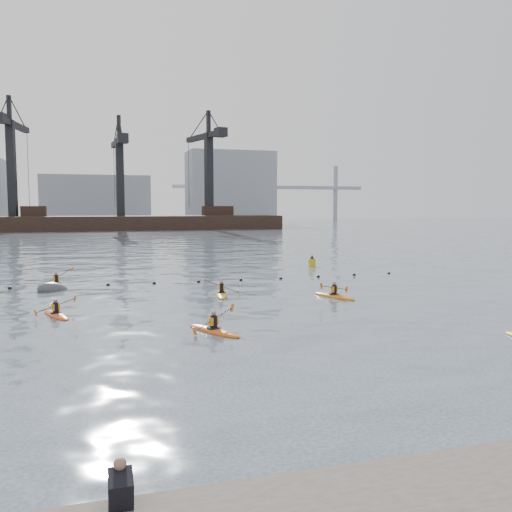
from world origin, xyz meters
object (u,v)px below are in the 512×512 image
object	(u,v)px
kayaker_5	(56,284)
mooring_buoy	(53,290)
kayaker_4	(334,295)
kayaker_0	(214,330)
nav_buoy	(312,262)
kayaker_3	(222,294)
kayaker_2	(56,314)

from	to	relation	value
kayaker_5	mooring_buoy	world-z (taller)	kayaker_5
kayaker_5	kayaker_4	bearing A→B (deg)	-45.51
kayaker_4	mooring_buoy	bearing A→B (deg)	-45.06
kayaker_0	kayaker_5	xyz separation A→B (m)	(-7.13, 15.83, 0.00)
kayaker_0	mooring_buoy	bearing A→B (deg)	90.24
mooring_buoy	nav_buoy	distance (m)	22.11
kayaker_3	mooring_buoy	bearing A→B (deg)	165.55
kayaker_5	nav_buoy	size ratio (longest dim) A/B	2.88
kayaker_2	kayaker_5	bearing A→B (deg)	71.05
kayaker_4	mooring_buoy	world-z (taller)	kayaker_4
kayaker_4	mooring_buoy	xyz separation A→B (m)	(-15.69, 7.30, -0.10)
kayaker_0	mooring_buoy	size ratio (longest dim) A/B	1.52
kayaker_0	kayaker_2	world-z (taller)	kayaker_0
nav_buoy	kayaker_5	bearing A→B (deg)	-163.92
kayaker_5	nav_buoy	bearing A→B (deg)	1.32
kayaker_2	kayaker_3	distance (m)	9.62
kayaker_0	nav_buoy	bearing A→B (deg)	31.06
kayaker_3	nav_buoy	xyz separation A→B (m)	(11.01, 12.76, 0.25)
kayaker_2	kayaker_5	size ratio (longest dim) A/B	0.90
kayaker_2	kayaker_4	distance (m)	15.03
kayaker_0	kayaker_3	distance (m)	9.32
kayaker_4	kayaker_5	world-z (taller)	kayaker_5
kayaker_4	mooring_buoy	distance (m)	17.31
kayaker_2	kayaker_5	xyz separation A→B (m)	(-0.62, 10.44, 0.01)
kayaker_2	kayaker_4	world-z (taller)	kayaker_4
kayaker_0	mooring_buoy	world-z (taller)	kayaker_0
kayaker_0	kayaker_3	world-z (taller)	kayaker_0
kayaker_4	nav_buoy	size ratio (longest dim) A/B	2.81
kayaker_3	kayaker_0	bearing A→B (deg)	-92.78
kayaker_0	mooring_buoy	xyz separation A→B (m)	(-7.21, 13.84, -0.10)
mooring_buoy	nav_buoy	xyz separation A→B (m)	(20.64, 7.91, 0.35)
mooring_buoy	kayaker_2	bearing A→B (deg)	-85.24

